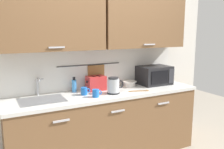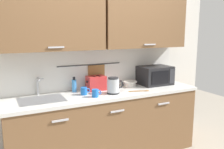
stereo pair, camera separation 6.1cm
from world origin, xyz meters
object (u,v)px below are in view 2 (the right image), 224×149
(mixing_bowl, at_px, (130,83))
(toaster, at_px, (96,83))
(mug_by_kettle, at_px, (95,93))
(electric_kettle, at_px, (113,86))
(mug_near_sink, at_px, (84,91))
(dish_soap_bottle, at_px, (74,85))
(wooden_spoon, at_px, (141,91))
(microwave, at_px, (155,75))

(mixing_bowl, distance_m, toaster, 0.51)
(toaster, relative_size, mug_by_kettle, 2.13)
(mixing_bowl, distance_m, mug_by_kettle, 0.72)
(electric_kettle, bearing_deg, mixing_bowl, 33.08)
(mixing_bowl, bearing_deg, mug_near_sink, -168.87)
(mixing_bowl, height_order, mug_by_kettle, mug_by_kettle)
(electric_kettle, distance_m, mug_near_sink, 0.37)
(electric_kettle, distance_m, dish_soap_bottle, 0.51)
(toaster, bearing_deg, mug_near_sink, -145.18)
(toaster, bearing_deg, electric_kettle, -64.08)
(mug_near_sink, bearing_deg, dish_soap_bottle, 109.01)
(electric_kettle, bearing_deg, dish_soap_bottle, 144.75)
(toaster, bearing_deg, mixing_bowl, -1.40)
(electric_kettle, height_order, dish_soap_bottle, electric_kettle)
(dish_soap_bottle, distance_m, mug_by_kettle, 0.38)
(electric_kettle, height_order, mug_near_sink, electric_kettle)
(dish_soap_bottle, relative_size, toaster, 0.77)
(electric_kettle, xyz_separation_m, mixing_bowl, (0.38, 0.25, -0.06))
(wooden_spoon, bearing_deg, mug_near_sink, 166.76)
(mug_near_sink, height_order, wooden_spoon, mug_near_sink)
(electric_kettle, relative_size, mug_near_sink, 1.89)
(mug_by_kettle, distance_m, wooden_spoon, 0.65)
(dish_soap_bottle, bearing_deg, microwave, -4.50)
(microwave, height_order, toaster, microwave)
(mixing_bowl, relative_size, mug_by_kettle, 1.78)
(microwave, height_order, electric_kettle, microwave)
(wooden_spoon, bearing_deg, mixing_bowl, 88.91)
(microwave, bearing_deg, toaster, 176.21)
(microwave, distance_m, wooden_spoon, 0.51)
(microwave, height_order, mixing_bowl, microwave)
(dish_soap_bottle, bearing_deg, wooden_spoon, -24.54)
(toaster, bearing_deg, dish_soap_bottle, 173.28)
(mug_by_kettle, bearing_deg, mug_near_sink, 118.60)
(dish_soap_bottle, height_order, mug_by_kettle, dish_soap_bottle)
(microwave, distance_m, mug_near_sink, 1.15)
(microwave, distance_m, mixing_bowl, 0.42)
(mug_near_sink, xyz_separation_m, toaster, (0.23, 0.16, 0.05))
(microwave, relative_size, mixing_bowl, 2.15)
(toaster, bearing_deg, wooden_spoon, -33.13)
(dish_soap_bottle, xyz_separation_m, mug_by_kettle, (0.15, -0.35, -0.04))
(electric_kettle, bearing_deg, microwave, 14.39)
(microwave, height_order, dish_soap_bottle, microwave)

